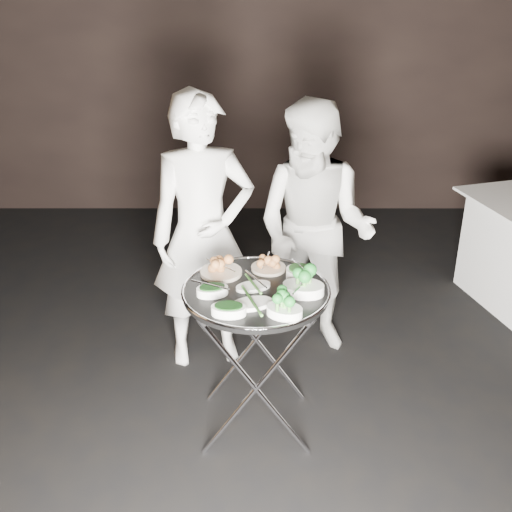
{
  "coord_description": "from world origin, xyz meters",
  "views": [
    {
      "loc": [
        -0.23,
        -2.4,
        2.37
      ],
      "look_at": [
        -0.23,
        0.49,
        0.95
      ],
      "focal_mm": 45.0,
      "sensor_mm": 36.0,
      "label": 1
    }
  ],
  "objects_px": {
    "tray_stand": "(256,354)",
    "serving_tray": "(256,291)",
    "waiter_right": "(314,230)",
    "waiter_left": "(203,235)"
  },
  "relations": [
    {
      "from": "tray_stand",
      "to": "serving_tray",
      "type": "bearing_deg",
      "value": -63.43
    },
    {
      "from": "serving_tray",
      "to": "waiter_right",
      "type": "distance_m",
      "value": 0.9
    },
    {
      "from": "tray_stand",
      "to": "serving_tray",
      "type": "xyz_separation_m",
      "value": [
        0.0,
        -0.0,
        0.37
      ]
    },
    {
      "from": "tray_stand",
      "to": "waiter_right",
      "type": "bearing_deg",
      "value": 66.75
    },
    {
      "from": "serving_tray",
      "to": "waiter_left",
      "type": "bearing_deg",
      "value": 114.92
    },
    {
      "from": "tray_stand",
      "to": "serving_tray",
      "type": "distance_m",
      "value": 0.37
    },
    {
      "from": "serving_tray",
      "to": "waiter_right",
      "type": "xyz_separation_m",
      "value": [
        0.36,
        0.83,
        -0.04
      ]
    },
    {
      "from": "waiter_left",
      "to": "serving_tray",
      "type": "bearing_deg",
      "value": -77.83
    },
    {
      "from": "tray_stand",
      "to": "waiter_left",
      "type": "height_order",
      "value": "waiter_left"
    },
    {
      "from": "waiter_right",
      "to": "serving_tray",
      "type": "bearing_deg",
      "value": -89.17
    }
  ]
}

